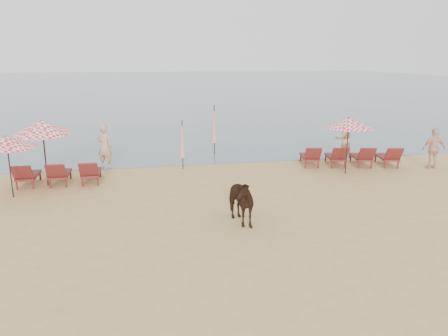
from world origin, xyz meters
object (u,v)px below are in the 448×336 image
(beachgoer_left, at_px, (105,147))
(beachgoer_right_a, at_px, (344,139))
(beachgoer_right_b, at_px, (434,149))
(cow, at_px, (237,200))
(umbrella_open_left_b, at_px, (42,127))
(umbrella_closed_right, at_px, (182,139))
(umbrella_open_left_a, at_px, (7,142))
(umbrella_open_right, at_px, (349,123))
(lounger_cluster_left, at_px, (59,173))
(lounger_cluster_right, at_px, (350,156))
(umbrella_closed_left, at_px, (214,124))

(beachgoer_left, height_order, beachgoer_right_a, beachgoer_left)
(beachgoer_right_a, height_order, beachgoer_right_b, beachgoer_right_a)
(cow, bearing_deg, umbrella_open_left_b, 126.87)
(umbrella_closed_right, xyz_separation_m, beachgoer_right_b, (10.62, -1.98, -0.43))
(umbrella_open_left_a, xyz_separation_m, beachgoer_right_b, (16.77, 0.81, -1.05))
(umbrella_open_left_a, relative_size, umbrella_open_left_b, 0.84)
(cow, xyz_separation_m, beachgoer_left, (-4.13, 7.39, 0.28))
(umbrella_open_right, distance_m, beachgoer_right_b, 4.27)
(umbrella_closed_right, distance_m, cow, 6.74)
(lounger_cluster_left, relative_size, lounger_cluster_right, 0.67)
(umbrella_open_left_a, bearing_deg, beachgoer_left, 62.82)
(umbrella_open_right, xyz_separation_m, umbrella_closed_right, (-6.53, 2.07, -0.81))
(beachgoer_right_a, bearing_deg, umbrella_closed_left, -21.24)
(beachgoer_right_a, bearing_deg, umbrella_open_left_a, 10.60)
(lounger_cluster_left, bearing_deg, cow, -41.91)
(cow, distance_m, beachgoer_left, 8.47)
(umbrella_closed_left, bearing_deg, umbrella_open_left_b, -150.22)
(beachgoer_right_b, bearing_deg, umbrella_closed_right, -7.11)
(lounger_cluster_left, distance_m, umbrella_open_left_a, 2.36)
(umbrella_open_right, xyz_separation_m, umbrella_closed_left, (-4.69, 4.70, -0.61))
(lounger_cluster_right, bearing_deg, lounger_cluster_left, -165.19)
(umbrella_open_left_b, bearing_deg, beachgoer_left, 41.27)
(beachgoer_left, bearing_deg, lounger_cluster_right, -165.07)
(lounger_cluster_right, relative_size, beachgoer_right_a, 2.41)
(beachgoer_left, bearing_deg, umbrella_open_left_a, 74.66)
(lounger_cluster_right, relative_size, umbrella_open_right, 1.87)
(beachgoer_right_b, bearing_deg, lounger_cluster_left, 1.76)
(lounger_cluster_right, distance_m, beachgoer_right_b, 3.53)
(umbrella_open_right, relative_size, umbrella_closed_right, 1.11)
(lounger_cluster_right, height_order, umbrella_open_left_b, umbrella_open_left_b)
(beachgoer_left, bearing_deg, beachgoer_right_b, -167.09)
(umbrella_open_right, bearing_deg, beachgoer_right_b, 13.42)
(lounger_cluster_right, relative_size, beachgoer_left, 2.27)
(lounger_cluster_right, bearing_deg, umbrella_open_left_b, -165.66)
(cow, bearing_deg, beachgoer_right_a, 34.18)
(umbrella_open_left_a, xyz_separation_m, umbrella_open_left_b, (0.89, 1.35, 0.29))
(lounger_cluster_right, relative_size, umbrella_open_left_b, 1.72)
(umbrella_closed_left, distance_m, beachgoer_right_b, 9.93)
(beachgoer_left, xyz_separation_m, beachgoer_right_a, (11.04, 0.00, -0.06))
(lounger_cluster_left, height_order, beachgoer_left, beachgoer_left)
(lounger_cluster_right, distance_m, umbrella_open_right, 2.14)
(beachgoer_left, relative_size, beachgoer_right_a, 1.06)
(lounger_cluster_left, bearing_deg, umbrella_open_left_b, 169.68)
(cow, xyz_separation_m, beachgoer_right_b, (9.75, 4.68, 0.18))
(umbrella_open_left_a, distance_m, umbrella_closed_left, 9.67)
(lounger_cluster_left, relative_size, beachgoer_right_a, 1.62)
(umbrella_open_right, relative_size, beachgoer_right_b, 1.34)
(umbrella_closed_left, xyz_separation_m, beachgoer_right_a, (5.94, -1.88, -0.59))
(umbrella_open_right, bearing_deg, umbrella_open_left_a, -164.62)
(lounger_cluster_right, xyz_separation_m, beachgoer_right_b, (3.35, -1.04, 0.42))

